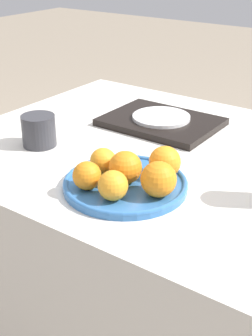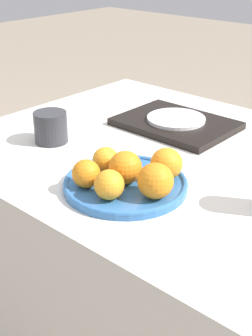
% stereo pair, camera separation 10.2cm
% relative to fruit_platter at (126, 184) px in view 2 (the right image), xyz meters
% --- Properties ---
extents(table, '(1.19, 0.88, 0.72)m').
position_rel_fruit_platter_xyz_m(table, '(-0.00, 0.23, -0.37)').
color(table, silver).
rests_on(table, ground_plane).
extents(fruit_platter, '(0.28, 0.28, 0.02)m').
position_rel_fruit_platter_xyz_m(fruit_platter, '(0.00, 0.00, 0.00)').
color(fruit_platter, '#336BAD').
rests_on(fruit_platter, table).
extents(orange_0, '(0.07, 0.07, 0.07)m').
position_rel_fruit_platter_xyz_m(orange_0, '(0.00, -0.00, 0.04)').
color(orange_0, orange).
rests_on(orange_0, fruit_platter).
extents(orange_1, '(0.06, 0.06, 0.06)m').
position_rel_fruit_platter_xyz_m(orange_1, '(-0.07, 0.01, 0.03)').
color(orange_1, orange).
rests_on(orange_1, fruit_platter).
extents(orange_2, '(0.07, 0.07, 0.07)m').
position_rel_fruit_platter_xyz_m(orange_2, '(0.05, 0.08, 0.04)').
color(orange_2, orange).
rests_on(orange_2, fruit_platter).
extents(orange_3, '(0.06, 0.06, 0.06)m').
position_rel_fruit_platter_xyz_m(orange_3, '(-0.05, -0.07, 0.03)').
color(orange_3, orange).
rests_on(orange_3, fruit_platter).
extents(orange_4, '(0.08, 0.08, 0.08)m').
position_rel_fruit_platter_xyz_m(orange_4, '(0.09, -0.01, 0.04)').
color(orange_4, orange).
rests_on(orange_4, fruit_platter).
extents(orange_5, '(0.06, 0.06, 0.06)m').
position_rel_fruit_platter_xyz_m(orange_5, '(0.02, -0.07, 0.04)').
color(orange_5, orange).
rests_on(orange_5, fruit_platter).
extents(serving_tray, '(0.33, 0.24, 0.02)m').
position_rel_fruit_platter_xyz_m(serving_tray, '(-0.14, 0.38, -0.00)').
color(serving_tray, black).
rests_on(serving_tray, table).
extents(side_plate, '(0.17, 0.17, 0.01)m').
position_rel_fruit_platter_xyz_m(side_plate, '(-0.14, 0.38, 0.01)').
color(side_plate, white).
rests_on(side_plate, serving_tray).
extents(cup_0, '(0.09, 0.09, 0.08)m').
position_rel_fruit_platter_xyz_m(cup_0, '(-0.33, 0.06, 0.03)').
color(cup_0, '#333338').
rests_on(cup_0, table).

